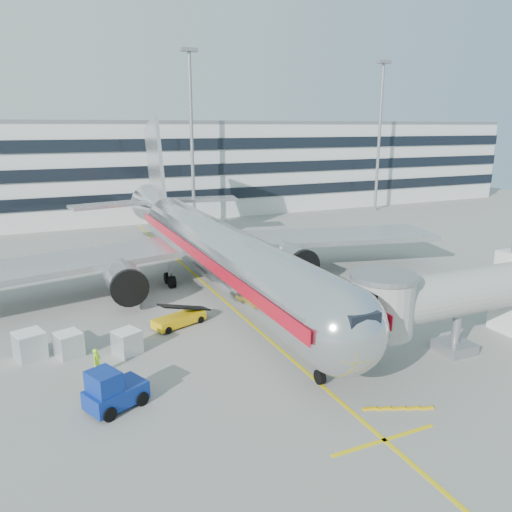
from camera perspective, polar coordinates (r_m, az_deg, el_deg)
name	(u,v)px	position (r m, az deg, el deg)	size (l,w,h in m)	color
ground	(262,334)	(36.92, 0.74, -8.89)	(180.00, 180.00, 0.00)	gray
lead_in_line	(216,293)	(45.57, -4.58, -4.28)	(0.25, 70.00, 0.01)	yellow
stop_bar	(384,440)	(26.46, 14.46, -19.70)	(6.00, 0.25, 0.01)	yellow
main_jet	(209,244)	(45.97, -5.42, 1.36)	(50.95, 48.70, 16.06)	silver
jet_bridge	(478,294)	(36.53, 24.07, -3.98)	(17.80, 4.50, 7.00)	silver
terminal	(120,168)	(90.04, -15.23, 9.70)	(150.00, 24.25, 15.60)	silver
light_mast_centre	(191,125)	(76.03, -7.40, 14.62)	(2.40, 1.20, 25.45)	gray
light_mast_east	(380,125)	(91.95, 13.98, 14.30)	(2.40, 1.20, 25.45)	gray
belt_loader	(179,319)	(38.55, -8.79, -7.08)	(4.40, 2.81, 2.07)	#DCAA09
baggage_tug	(112,391)	(28.58, -16.10, -14.66)	(3.60, 2.99, 2.35)	navy
cargo_container_left	(30,345)	(36.12, -24.46, -9.25)	(2.16, 2.16, 1.82)	silver
cargo_container_right	(69,344)	(35.51, -20.62, -9.43)	(1.95, 1.95, 1.63)	silver
cargo_container_front	(127,342)	(34.70, -14.53, -9.51)	(2.02, 2.02, 1.63)	silver
ramp_worker	(97,362)	(32.36, -17.73, -11.48)	(0.63, 0.42, 1.74)	#B2FB1A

